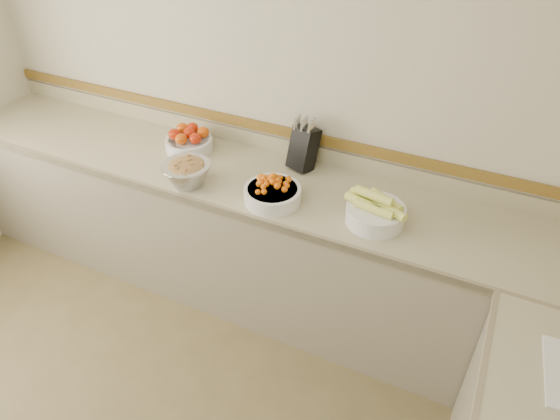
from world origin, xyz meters
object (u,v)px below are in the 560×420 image
at_px(corn_bowl, 375,211).
at_px(cherry_tomato_bowl, 272,192).
at_px(knife_block, 304,147).
at_px(rhubarb_bowl, 187,172).
at_px(tomato_bowl, 189,141).

bearing_deg(corn_bowl, cherry_tomato_bowl, -173.90).
relative_size(knife_block, corn_bowl, 1.00).
bearing_deg(knife_block, corn_bowl, -31.16).
height_order(knife_block, rhubarb_bowl, knife_block).
relative_size(corn_bowl, rhubarb_bowl, 1.21).
xyz_separation_m(tomato_bowl, rhubarb_bowl, (0.20, -0.32, 0.02)).
xyz_separation_m(knife_block, rhubarb_bowl, (-0.50, -0.43, -0.05)).
distance_m(tomato_bowl, cherry_tomato_bowl, 0.74).
bearing_deg(cherry_tomato_bowl, tomato_bowl, 159.34).
distance_m(tomato_bowl, rhubarb_bowl, 0.38).
xyz_separation_m(corn_bowl, rhubarb_bowl, (-1.02, -0.12, 0.02)).
bearing_deg(rhubarb_bowl, corn_bowl, 6.47).
bearing_deg(rhubarb_bowl, cherry_tomato_bowl, 6.87).
bearing_deg(cherry_tomato_bowl, corn_bowl, 6.10).
relative_size(tomato_bowl, rhubarb_bowl, 1.06).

